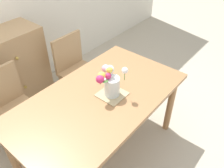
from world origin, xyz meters
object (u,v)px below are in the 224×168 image
at_px(chair_left, 10,105).
at_px(chair_right, 75,66).
at_px(flower_vase, 110,81).
at_px(dining_table, 99,105).

height_order(chair_left, chair_right, same).
height_order(chair_left, flower_vase, flower_vase).
bearing_deg(chair_left, chair_right, -180.00).
xyz_separation_m(dining_table, chair_right, (0.44, 0.80, -0.16)).
relative_size(dining_table, flower_vase, 5.61).
bearing_deg(chair_right, dining_table, 60.83).
bearing_deg(chair_left, flower_vase, 122.31).
bearing_deg(flower_vase, dining_table, 149.44).
bearing_deg(dining_table, flower_vase, -30.56).
height_order(dining_table, chair_left, chair_left).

